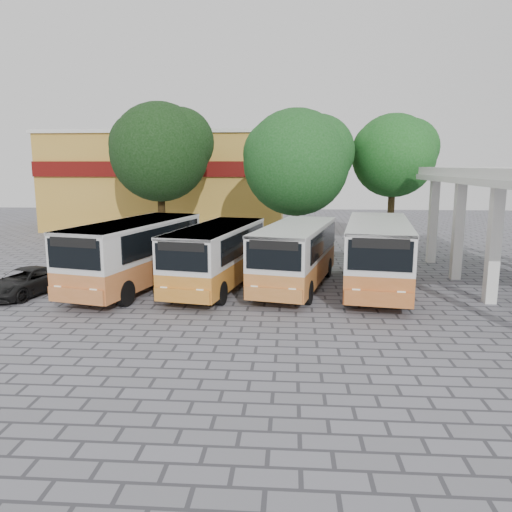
# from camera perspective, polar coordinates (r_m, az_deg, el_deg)

# --- Properties ---
(ground) EXTENTS (90.00, 90.00, 0.00)m
(ground) POSITION_cam_1_polar(r_m,az_deg,el_deg) (19.19, 4.57, -6.39)
(ground) COLOR slate
(ground) RESTS_ON ground
(shophouse_block) EXTENTS (20.40, 10.40, 8.30)m
(shophouse_block) POSITION_cam_1_polar(r_m,az_deg,el_deg) (45.67, -9.75, 8.52)
(shophouse_block) COLOR #BA8B30
(shophouse_block) RESTS_ON ground
(bus_far_left) EXTENTS (4.50, 8.89, 3.04)m
(bus_far_left) POSITION_cam_1_polar(r_m,az_deg,el_deg) (23.01, -13.64, 0.66)
(bus_far_left) COLOR #BA6933
(bus_far_left) RESTS_ON ground
(bus_centre_left) EXTENTS (3.85, 8.21, 2.83)m
(bus_centre_left) POSITION_cam_1_polar(r_m,az_deg,el_deg) (22.41, -4.52, 0.36)
(bus_centre_left) COLOR #C27624
(bus_centre_left) RESTS_ON ground
(bus_centre_right) EXTENTS (4.11, 8.37, 2.87)m
(bus_centre_right) POSITION_cam_1_polar(r_m,az_deg,el_deg) (22.52, 4.58, 0.47)
(bus_centre_right) COLOR #BC7031
(bus_centre_right) RESTS_ON ground
(bus_far_right) EXTENTS (3.85, 8.86, 3.08)m
(bus_far_right) POSITION_cam_1_polar(r_m,az_deg,el_deg) (22.69, 13.74, 0.58)
(bus_far_right) COLOR #B76029
(bus_far_right) RESTS_ON ground
(tree_left) EXTENTS (7.11, 6.77, 9.77)m
(tree_left) POSITION_cam_1_polar(r_m,az_deg,el_deg) (35.55, -10.82, 11.93)
(tree_left) COLOR black
(tree_left) RESTS_ON ground
(tree_middle) EXTENTS (6.93, 6.60, 8.97)m
(tree_middle) POSITION_cam_1_polar(r_m,az_deg,el_deg) (31.58, 4.78, 10.99)
(tree_middle) COLOR black
(tree_middle) RESTS_ON ground
(tree_right) EXTENTS (5.68, 5.41, 8.82)m
(tree_right) POSITION_cam_1_polar(r_m,az_deg,el_deg) (34.37, 15.57, 11.28)
(tree_right) COLOR #49381C
(tree_right) RESTS_ON ground
(parked_car) EXTENTS (2.82, 4.46, 1.15)m
(parked_car) POSITION_cam_1_polar(r_m,az_deg,el_deg) (23.64, -24.89, -2.69)
(parked_car) COLOR black
(parked_car) RESTS_ON ground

